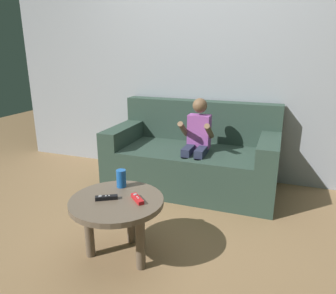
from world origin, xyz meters
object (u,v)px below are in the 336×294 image
(couch, at_px, (193,158))
(coffee_table, at_px, (118,209))
(game_remote_black_near_edge, at_px, (106,198))
(game_remote_red_center, at_px, (137,199))
(person_seated_on_couch, at_px, (197,141))
(soda_can, at_px, (121,178))

(couch, bearing_deg, coffee_table, -96.05)
(couch, xyz_separation_m, coffee_table, (-0.14, -1.29, 0.06))
(coffee_table, relative_size, game_remote_black_near_edge, 4.30)
(coffee_table, bearing_deg, game_remote_red_center, 8.91)
(coffee_table, height_order, game_remote_black_near_edge, game_remote_black_near_edge)
(person_seated_on_couch, bearing_deg, game_remote_red_center, -94.33)
(game_remote_black_near_edge, distance_m, game_remote_red_center, 0.20)
(couch, relative_size, coffee_table, 2.70)
(soda_can, bearing_deg, coffee_table, -70.89)
(coffee_table, bearing_deg, game_remote_black_near_edge, -151.08)
(coffee_table, xyz_separation_m, soda_can, (-0.06, 0.18, 0.13))
(couch, distance_m, soda_can, 1.14)
(couch, relative_size, game_remote_black_near_edge, 11.61)
(person_seated_on_couch, xyz_separation_m, soda_can, (-0.28, -0.94, -0.04))
(game_remote_black_near_edge, bearing_deg, soda_can, 90.96)
(game_remote_red_center, bearing_deg, soda_can, 141.40)
(person_seated_on_couch, distance_m, soda_can, 0.98)
(couch, xyz_separation_m, soda_can, (-0.20, -1.11, 0.19))
(coffee_table, distance_m, game_remote_black_near_edge, 0.11)
(coffee_table, xyz_separation_m, game_remote_red_center, (0.13, 0.02, 0.08))
(game_remote_red_center, relative_size, soda_can, 1.04)
(person_seated_on_couch, xyz_separation_m, coffee_table, (-0.22, -1.11, -0.17))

